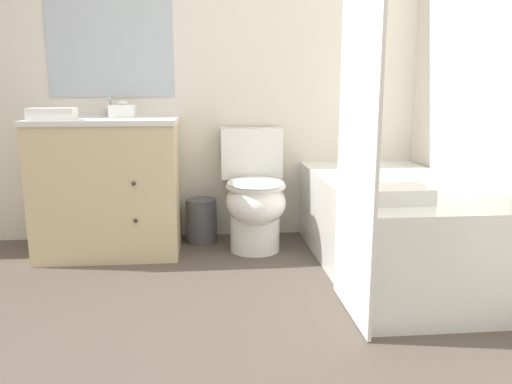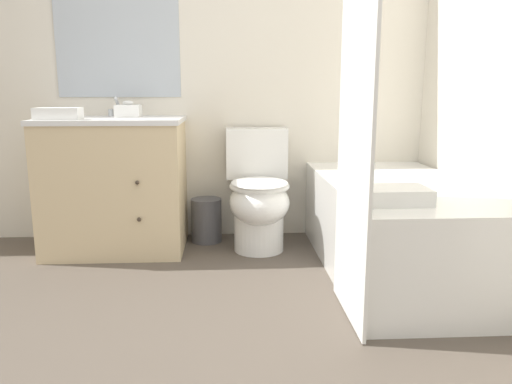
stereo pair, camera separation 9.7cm
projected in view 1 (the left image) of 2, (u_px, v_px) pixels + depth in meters
The scene contains 12 objects.
ground_plane at pixel (267, 371), 1.78m from camera, with size 14.00×14.00×0.00m, color brown.
wall_back at pixel (235, 49), 3.27m from camera, with size 8.00×0.06×2.50m.
wall_right at pixel (493, 37), 2.51m from camera, with size 0.05×2.76×2.50m.
vanity_cabinet at pixel (110, 184), 3.06m from camera, with size 0.85×0.60×0.82m.
sink_faucet at pixel (112, 111), 3.18m from camera, with size 0.14×0.12×0.12m.
toilet at pixel (254, 195), 3.10m from camera, with size 0.40×0.63×0.75m.
bathtub at pixel (394, 225), 2.77m from camera, with size 0.77×1.55×0.50m.
shower_curtain at pixel (359, 85), 2.04m from camera, with size 0.02×0.54×2.00m.
wastebasket at pixel (201, 221), 3.29m from camera, with size 0.20×0.20×0.29m.
tissue_box at pixel (122, 111), 3.04m from camera, with size 0.15×0.12×0.10m.
hand_towel_folded at pixel (52, 114), 2.77m from camera, with size 0.25×0.13×0.07m.
bath_towel_folded at pixel (395, 194), 2.21m from camera, with size 0.29×0.22×0.07m.
Camera 1 is at (-0.20, -1.61, 0.98)m, focal length 35.00 mm.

